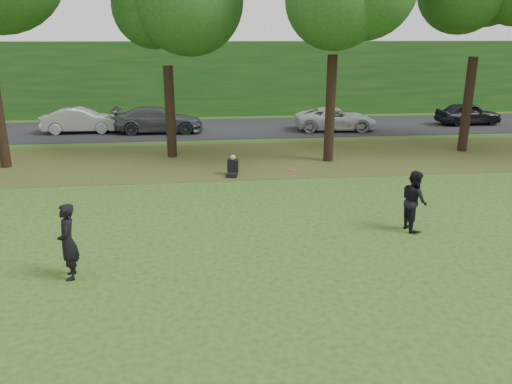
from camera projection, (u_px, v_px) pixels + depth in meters
ground at (289, 307)px, 10.37m from camera, size 120.00×120.00×0.00m
leaf_litter at (238, 159)px, 22.68m from camera, size 60.00×7.00×0.01m
street at (228, 128)px, 30.26m from camera, size 70.00×7.00×0.02m
far_hedge at (222, 78)px, 35.20m from camera, size 70.00×3.00×5.00m
player_left at (68, 242)px, 11.38m from camera, size 0.54×0.72×1.80m
player_right at (414, 201)px, 14.27m from camera, size 0.70×0.88×1.76m
parked_cars at (195, 120)px, 28.81m from camera, size 37.52×3.33×1.46m
frisbee at (291, 170)px, 13.03m from camera, size 0.31×0.31×0.08m
seated_person at (233, 168)px, 20.02m from camera, size 0.53×0.79×0.83m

